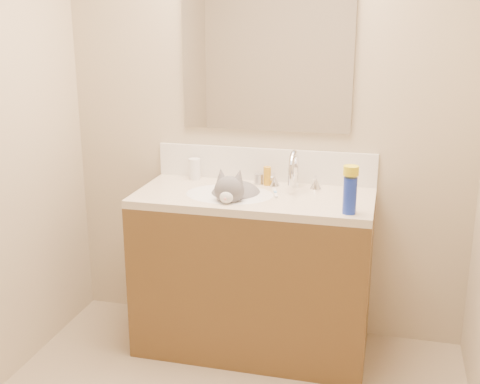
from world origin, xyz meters
The scene contains 16 objects.
room_shell centered at (0.00, 0.00, 1.49)m, with size 2.24×2.54×2.52m.
vanity_cabinet centered at (0.00, 0.97, 0.41)m, with size 1.20×0.55×0.82m, color brown.
counter_slab centered at (0.00, 0.97, 0.84)m, with size 1.20×0.55×0.04m, color beige.
basin centered at (-0.12, 0.94, 0.79)m, with size 0.45×0.36×0.14m, color white.
faucet centered at (0.18, 1.11, 0.95)m, with size 0.28×0.20×0.21m.
cat centered at (-0.09, 0.96, 0.83)m, with size 0.33×0.40×0.32m.
backsplash centered at (0.00, 1.24, 0.95)m, with size 1.20×0.02×0.18m, color silver.
mirror centered at (0.00, 1.24, 1.54)m, with size 0.90×0.02×0.80m, color white.
pill_bottle centered at (-0.38, 1.18, 0.92)m, with size 0.06×0.06×0.11m, color white.
pill_label centered at (-0.38, 1.18, 0.90)m, with size 0.06×0.06×0.04m, color orange.
silver_jar centered at (-0.02, 1.16, 0.89)m, with size 0.05×0.05×0.06m, color #B7B7BC.
amber_bottle centered at (0.03, 1.16, 0.91)m, with size 0.04×0.04×0.10m, color #C28916.
toothbrush centered at (0.11, 1.00, 0.87)m, with size 0.02×0.14×0.01m, color white.
toothbrush_head centered at (0.11, 1.00, 0.87)m, with size 0.01×0.03×0.01m, color #6DAFE7.
spray_can centered at (0.49, 0.78, 0.94)m, with size 0.06×0.06×0.17m, color #1830AC.
spray_cap centered at (0.49, 0.78, 1.06)m, with size 0.07×0.07×0.04m, color yellow.
Camera 1 is at (0.64, -1.87, 1.72)m, focal length 45.00 mm.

